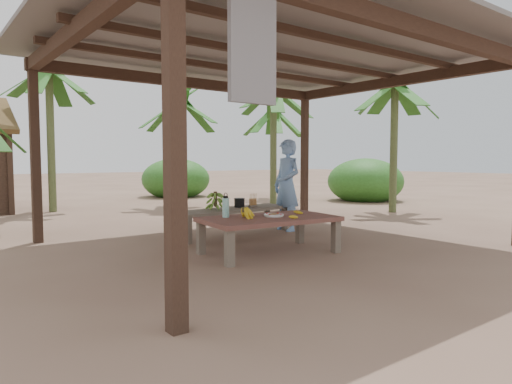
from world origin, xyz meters
TOP-DOWN VIEW (x-y plane):
  - ground at (0.00, 0.00)m, footprint 80.00×80.00m
  - pavilion at (-0.01, -0.01)m, footprint 6.60×5.60m
  - work_table at (-0.47, -0.49)m, footprint 1.90×1.20m
  - bench at (-0.00, 1.10)m, footprint 2.24×0.77m
  - ripe_banana_bunch at (-0.84, -0.40)m, footprint 0.34×0.32m
  - plate at (-0.39, -0.49)m, footprint 0.27×0.27m
  - loose_banana_front at (-0.33, -0.83)m, footprint 0.18×0.05m
  - loose_banana_side at (0.08, -0.47)m, footprint 0.09×0.15m
  - water_flask at (-0.97, -0.18)m, footprint 0.09×0.09m
  - green_banana_stalk at (-0.35, 1.07)m, footprint 0.30×0.30m
  - cooking_pot at (0.20, 1.16)m, footprint 0.18×0.18m
  - skewer_rack at (0.43, 1.08)m, footprint 0.19×0.09m
  - woman at (1.05, 0.89)m, footprint 0.41×0.61m
  - banana_plant_ne at (3.46, 4.22)m, footprint 1.80×1.80m
  - banana_plant_n at (1.55, 5.80)m, footprint 1.80×1.80m
  - banana_plant_nw at (-1.58, 6.60)m, footprint 1.80×1.80m
  - banana_plant_e at (5.01, 1.52)m, footprint 1.80×1.80m
  - banana_plant_far at (5.21, 6.36)m, footprint 1.80×1.80m

SIDE VIEW (x-z plane):
  - ground at x=0.00m, z-range 0.00..0.00m
  - bench at x=0.00m, z-range 0.17..0.62m
  - work_table at x=-0.47m, z-range 0.18..0.68m
  - plate at x=-0.39m, z-range 0.50..0.54m
  - loose_banana_front at x=-0.33m, z-range 0.50..0.54m
  - loose_banana_side at x=0.08m, z-range 0.50..0.54m
  - cooking_pot at x=0.20m, z-range 0.45..0.60m
  - skewer_rack at x=0.43m, z-range 0.45..0.69m
  - ripe_banana_bunch at x=-0.84m, z-range 0.50..0.66m
  - green_banana_stalk at x=-0.35m, z-range 0.45..0.77m
  - water_flask at x=-0.97m, z-range 0.47..0.81m
  - woman at x=1.05m, z-range 0.00..1.64m
  - banana_plant_n at x=1.55m, z-range 1.06..4.14m
  - banana_plant_far at x=5.21m, z-range 1.06..4.15m
  - pavilion at x=-0.01m, z-range 1.30..4.25m
  - banana_plant_e at x=5.01m, z-range 1.18..4.54m
  - banana_plant_ne at x=3.46m, z-range 1.20..4.60m
  - banana_plant_nw at x=-1.58m, z-range 1.35..5.07m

